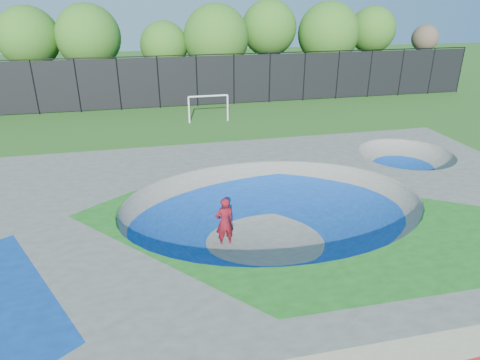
% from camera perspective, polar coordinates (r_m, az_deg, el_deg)
% --- Properties ---
extents(ground, '(120.00, 120.00, 0.00)m').
position_cam_1_polar(ground, '(16.04, 4.28, -7.62)').
color(ground, '#265718').
rests_on(ground, ground).
extents(skate_deck, '(22.00, 14.00, 1.50)m').
position_cam_1_polar(skate_deck, '(15.67, 4.36, -5.27)').
color(skate_deck, gray).
rests_on(skate_deck, ground).
extents(skater, '(0.75, 0.57, 1.87)m').
position_cam_1_polar(skater, '(15.07, -2.07, -5.65)').
color(skater, red).
rests_on(skater, ground).
extents(skateboard, '(0.81, 0.42, 0.05)m').
position_cam_1_polar(skateboard, '(15.53, -2.02, -8.58)').
color(skateboard, black).
rests_on(skateboard, ground).
extents(soccer_goal, '(2.86, 0.12, 1.89)m').
position_cam_1_polar(soccer_goal, '(30.38, -4.24, 10.14)').
color(soccer_goal, white).
rests_on(soccer_goal, ground).
extents(fence, '(48.09, 0.09, 4.04)m').
position_cam_1_polar(fence, '(34.91, -5.78, 13.16)').
color(fence, black).
rests_on(fence, ground).
extents(treeline, '(51.39, 6.88, 7.99)m').
position_cam_1_polar(treeline, '(39.37, -9.24, 18.44)').
color(treeline, '#4A3725').
rests_on(treeline, ground).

